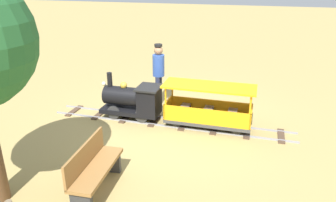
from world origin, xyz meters
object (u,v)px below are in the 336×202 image
at_px(passenger_car, 208,110).
at_px(park_bench, 94,168).
at_px(locomotive, 133,100).
at_px(conductor_person, 159,70).

distance_m(passenger_car, park_bench, 3.07).
distance_m(locomotive, park_bench, 2.79).
height_order(passenger_car, park_bench, passenger_car).
bearing_deg(locomotive, passenger_car, -90.00).
bearing_deg(passenger_car, park_bench, 153.87).
relative_size(locomotive, passenger_car, 0.72).
distance_m(passenger_car, conductor_person, 1.87).
height_order(locomotive, conductor_person, conductor_person).
bearing_deg(passenger_car, conductor_person, 55.08).
relative_size(locomotive, park_bench, 1.09).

